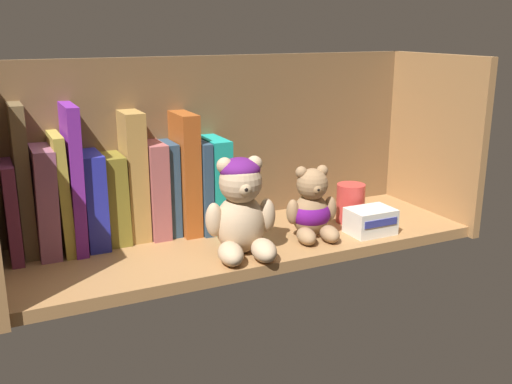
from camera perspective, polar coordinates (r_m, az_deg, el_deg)
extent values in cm
cube|color=#9E7042|center=(105.53, -0.86, -5.01)|extent=(80.36, 24.81, 2.00)
cube|color=brown|center=(112.73, -3.68, 4.58)|extent=(82.76, 1.20, 33.24)
cube|color=#9E7042|center=(123.59, 16.69, 4.94)|extent=(1.60, 27.21, 33.24)
cube|color=#5F2441|center=(103.67, -22.65, -1.44)|extent=(1.91, 13.93, 15.90)
cube|color=brown|center=(102.64, -21.66, 1.10)|extent=(2.17, 9.52, 24.84)
cube|color=#8D506D|center=(103.71, -19.86, -0.57)|extent=(3.67, 14.00, 17.97)
cube|color=#A49337|center=(103.72, -18.44, 0.13)|extent=(2.13, 13.80, 19.90)
cube|color=#702394|center=(103.40, -17.44, 1.49)|extent=(2.29, 14.63, 24.48)
cube|color=#252AA2|center=(104.86, -15.68, -0.50)|extent=(3.47, 12.56, 16.26)
cube|color=olive|center=(105.62, -13.67, -0.47)|extent=(3.79, 10.21, 15.51)
cube|color=#AB7F3E|center=(105.49, -11.83, 1.62)|extent=(3.41, 9.23, 22.52)
cube|color=#A05454|center=(107.04, -9.92, 0.39)|extent=(3.24, 10.78, 16.96)
cube|color=navy|center=(107.81, -8.49, 0.51)|extent=(1.90, 9.46, 16.78)
cube|color=#A54D1C|center=(107.98, -7.17, 1.97)|extent=(3.11, 12.56, 21.83)
cube|color=#2A435A|center=(109.43, -5.82, 0.84)|extent=(1.74, 13.78, 16.82)
cube|color=teal|center=(110.37, -4.42, 1.05)|extent=(3.54, 13.62, 16.96)
ellipsoid|color=tan|center=(97.51, -1.55, -3.09)|extent=(8.41, 7.71, 9.89)
sphere|color=tan|center=(94.94, -1.51, 0.98)|extent=(7.03, 7.03, 7.03)
sphere|color=tan|center=(94.20, -3.04, 2.56)|extent=(2.64, 2.64, 2.64)
sphere|color=tan|center=(95.35, -0.15, 2.75)|extent=(2.64, 2.64, 2.64)
sphere|color=tan|center=(92.72, -1.13, 0.35)|extent=(2.64, 2.64, 2.64)
sphere|color=black|center=(91.84, -0.98, 0.24)|extent=(0.92, 0.92, 0.92)
ellipsoid|color=tan|center=(93.74, -2.45, -5.97)|extent=(5.05, 7.19, 3.52)
ellipsoid|color=tan|center=(95.02, 0.76, -5.65)|extent=(5.05, 7.19, 3.52)
ellipsoid|color=tan|center=(95.74, -4.07, -2.70)|extent=(3.31, 3.31, 5.71)
ellipsoid|color=tan|center=(97.78, 1.05, -2.26)|extent=(3.31, 3.31, 5.71)
ellipsoid|color=#561766|center=(94.93, -1.59, 2.18)|extent=(6.68, 6.68, 3.87)
ellipsoid|color=#93704C|center=(105.76, 5.30, -2.21)|extent=(6.67, 6.12, 7.85)
sphere|color=#93704C|center=(103.77, 5.46, 0.76)|extent=(5.58, 5.58, 5.58)
sphere|color=#93704C|center=(102.91, 4.40, 1.91)|extent=(2.09, 2.09, 2.09)
sphere|color=#93704C|center=(104.29, 6.42, 2.04)|extent=(2.09, 2.09, 2.09)
sphere|color=#9B754E|center=(102.08, 5.86, 0.30)|extent=(2.09, 2.09, 2.09)
sphere|color=black|center=(101.41, 6.01, 0.23)|extent=(0.73, 0.73, 0.73)
ellipsoid|color=#93704C|center=(102.56, 4.88, -4.27)|extent=(3.99, 5.69, 2.79)
ellipsoid|color=#93704C|center=(104.09, 7.12, -4.04)|extent=(3.99, 5.69, 2.79)
ellipsoid|color=#93704C|center=(103.93, 3.57, -1.93)|extent=(2.62, 2.62, 4.54)
ellipsoid|color=#93704C|center=(106.40, 7.17, -1.60)|extent=(2.62, 2.62, 4.54)
ellipsoid|color=#5D116F|center=(105.70, 5.31, -2.11)|extent=(7.22, 6.67, 5.49)
cylinder|color=#C63833|center=(114.22, 9.17, -1.09)|extent=(5.40, 5.40, 7.42)
cube|color=silver|center=(109.00, 10.99, -2.77)|extent=(8.14, 6.02, 4.65)
cube|color=#33388C|center=(106.50, 11.99, -2.94)|extent=(6.91, 0.16, 1.30)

